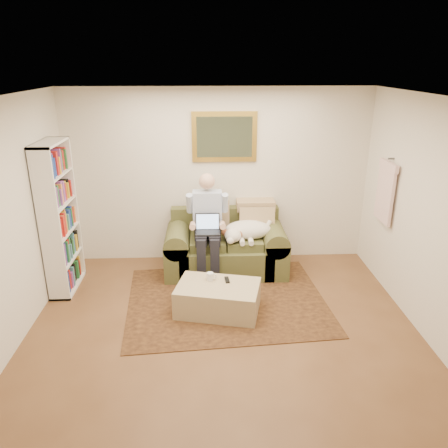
{
  "coord_description": "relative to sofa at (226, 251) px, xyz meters",
  "views": [
    {
      "loc": [
        -0.17,
        -3.84,
        2.93
      ],
      "look_at": [
        0.05,
        1.43,
        0.95
      ],
      "focal_mm": 35.0,
      "sensor_mm": 36.0,
      "label": 1
    }
  ],
  "objects": [
    {
      "name": "laptop",
      "position": [
        -0.26,
        -0.23,
        0.47
      ],
      "size": [
        0.34,
        0.27,
        0.25
      ],
      "color": "black",
      "rests_on": "seated_man"
    },
    {
      "name": "tv_remote",
      "position": [
        -0.03,
        -1.03,
        0.07
      ],
      "size": [
        0.06,
        0.15,
        0.02
      ],
      "primitive_type": "cube",
      "rotation": [
        0.0,
        0.0,
        0.08
      ],
      "color": "black",
      "rests_on": "ottoman"
    },
    {
      "name": "bookshelf",
      "position": [
        -2.2,
        -0.42,
        0.7
      ],
      "size": [
        0.28,
        0.8,
        2.0
      ],
      "primitive_type": null,
      "color": "white",
      "rests_on": "room_shell"
    },
    {
      "name": "sofa",
      "position": [
        0.0,
        0.0,
        0.0
      ],
      "size": [
        1.75,
        0.89,
        1.05
      ],
      "color": "#424424",
      "rests_on": "room_shell"
    },
    {
      "name": "rug",
      "position": [
        -0.03,
        -0.9,
        -0.3
      ],
      "size": [
        2.67,
        2.21,
        0.01
      ],
      "primitive_type": "cube",
      "rotation": [
        0.0,
        0.0,
        0.08
      ],
      "color": "black",
      "rests_on": "room_shell"
    },
    {
      "name": "seated_man",
      "position": [
        -0.26,
        -0.16,
        0.43
      ],
      "size": [
        0.58,
        0.82,
        1.47
      ],
      "primitive_type": null,
      "color": "#8CA1D8",
      "rests_on": "sofa"
    },
    {
      "name": "wall_mirror",
      "position": [
        0.0,
        0.45,
        1.6
      ],
      "size": [
        0.94,
        0.04,
        0.72
      ],
      "color": "gold",
      "rests_on": "room_shell"
    },
    {
      "name": "ottoman",
      "position": [
        -0.15,
        -1.15,
        -0.12
      ],
      "size": [
        1.11,
        0.83,
        0.36
      ],
      "primitive_type": "cube",
      "rotation": [
        0.0,
        0.0,
        -0.22
      ],
      "color": "tan",
      "rests_on": "room_shell"
    },
    {
      "name": "sleeping_dog",
      "position": [
        0.31,
        -0.09,
        0.37
      ],
      "size": [
        0.72,
        0.45,
        0.27
      ],
      "primitive_type": null,
      "color": "white",
      "rests_on": "sofa"
    },
    {
      "name": "coffee_mug",
      "position": [
        -0.24,
        -1.01,
        0.11
      ],
      "size": [
        0.08,
        0.08,
        0.1
      ],
      "primitive_type": "cylinder",
      "color": "white",
      "rests_on": "ottoman"
    },
    {
      "name": "room_shell",
      "position": [
        -0.1,
        -1.67,
        1.0
      ],
      "size": [
        4.51,
        5.0,
        2.61
      ],
      "color": "brown",
      "rests_on": "ground"
    },
    {
      "name": "hanging_shirt",
      "position": [
        2.09,
        -0.42,
        1.05
      ],
      "size": [
        0.06,
        0.52,
        0.9
      ],
      "primitive_type": null,
      "color": "#F2C8C9",
      "rests_on": "room_shell"
    }
  ]
}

